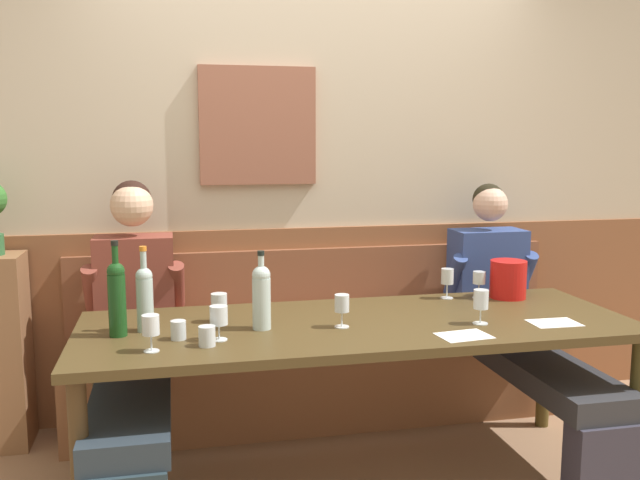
{
  "coord_description": "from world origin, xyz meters",
  "views": [
    {
      "loc": [
        -0.8,
        -2.73,
        1.55
      ],
      "look_at": [
        -0.1,
        0.44,
        1.07
      ],
      "focal_mm": 38.44,
      "sensor_mm": 36.0,
      "label": 1
    }
  ],
  "objects_px": {
    "person_right_seat": "(133,333)",
    "wine_bottle_clear_water": "(261,295)",
    "wall_bench": "(324,371)",
    "wine_glass_left_end": "(219,316)",
    "wine_bottle_green_tall": "(117,296)",
    "wine_glass_near_bucket": "(219,302)",
    "person_center_right_seat": "(516,318)",
    "wine_glass_by_bottle": "(151,326)",
    "wine_glass_center_front": "(479,279)",
    "water_tumbler_center": "(178,330)",
    "water_tumbler_left": "(207,336)",
    "wine_glass_center_rear": "(447,278)",
    "wine_glass_right_end": "(481,301)",
    "dining_table": "(359,337)",
    "wine_glass_mid_left": "(342,305)",
    "wine_bottle_amber_mid": "(145,296)",
    "ice_bucket": "(508,279)"
  },
  "relations": [
    {
      "from": "wall_bench",
      "to": "person_right_seat",
      "type": "bearing_deg",
      "value": -160.26
    },
    {
      "from": "wine_glass_by_bottle",
      "to": "wine_glass_right_end",
      "type": "relative_size",
      "value": 0.94
    },
    {
      "from": "wine_glass_right_end",
      "to": "water_tumbler_center",
      "type": "distance_m",
      "value": 1.3
    },
    {
      "from": "wine_bottle_clear_water",
      "to": "wine_glass_by_bottle",
      "type": "distance_m",
      "value": 0.51
    },
    {
      "from": "wine_bottle_green_tall",
      "to": "wine_glass_near_bucket",
      "type": "height_order",
      "value": "wine_bottle_green_tall"
    },
    {
      "from": "wall_bench",
      "to": "wine_bottle_amber_mid",
      "type": "relative_size",
      "value": 7.57
    },
    {
      "from": "person_center_right_seat",
      "to": "wine_bottle_clear_water",
      "type": "relative_size",
      "value": 3.92
    },
    {
      "from": "person_right_seat",
      "to": "wine_bottle_clear_water",
      "type": "xyz_separation_m",
      "value": [
        0.55,
        -0.38,
        0.24
      ]
    },
    {
      "from": "wine_glass_center_rear",
      "to": "water_tumbler_left",
      "type": "xyz_separation_m",
      "value": [
        -1.23,
        -0.56,
        -0.06
      ]
    },
    {
      "from": "dining_table",
      "to": "wine_bottle_amber_mid",
      "type": "relative_size",
      "value": 6.74
    },
    {
      "from": "wine_bottle_amber_mid",
      "to": "wine_bottle_clear_water",
      "type": "xyz_separation_m",
      "value": [
        0.48,
        -0.07,
        -0.0
      ]
    },
    {
      "from": "ice_bucket",
      "to": "wine_glass_near_bucket",
      "type": "distance_m",
      "value": 1.48
    },
    {
      "from": "wine_glass_right_end",
      "to": "water_tumbler_left",
      "type": "xyz_separation_m",
      "value": [
        -1.19,
        -0.07,
        -0.06
      ]
    },
    {
      "from": "wine_glass_by_bottle",
      "to": "wine_glass_mid_left",
      "type": "xyz_separation_m",
      "value": [
        0.79,
        0.18,
        -0.0
      ]
    },
    {
      "from": "person_center_right_seat",
      "to": "wine_bottle_green_tall",
      "type": "distance_m",
      "value": 2.03
    },
    {
      "from": "wine_glass_center_front",
      "to": "water_tumbler_center",
      "type": "height_order",
      "value": "wine_glass_center_front"
    },
    {
      "from": "wine_glass_near_bucket",
      "to": "wine_bottle_green_tall",
      "type": "bearing_deg",
      "value": -162.62
    },
    {
      "from": "dining_table",
      "to": "wine_bottle_green_tall",
      "type": "xyz_separation_m",
      "value": [
        -1.03,
        -0.01,
        0.24
      ]
    },
    {
      "from": "wall_bench",
      "to": "wine_glass_left_end",
      "type": "height_order",
      "value": "wall_bench"
    },
    {
      "from": "wine_bottle_green_tall",
      "to": "wine_bottle_amber_mid",
      "type": "bearing_deg",
      "value": 25.73
    },
    {
      "from": "wine_bottle_green_tall",
      "to": "wine_glass_center_front",
      "type": "relative_size",
      "value": 2.87
    },
    {
      "from": "wall_bench",
      "to": "dining_table",
      "type": "distance_m",
      "value": 0.81
    },
    {
      "from": "wine_glass_center_rear",
      "to": "water_tumbler_left",
      "type": "relative_size",
      "value": 1.93
    },
    {
      "from": "wine_bottle_clear_water",
      "to": "wine_glass_near_bucket",
      "type": "height_order",
      "value": "wine_bottle_clear_water"
    },
    {
      "from": "dining_table",
      "to": "wine_glass_center_rear",
      "type": "height_order",
      "value": "wine_glass_center_rear"
    },
    {
      "from": "wine_bottle_amber_mid",
      "to": "wine_bottle_clear_water",
      "type": "height_order",
      "value": "wine_bottle_amber_mid"
    },
    {
      "from": "ice_bucket",
      "to": "wine_glass_mid_left",
      "type": "xyz_separation_m",
      "value": [
        -0.96,
        -0.36,
        0.0
      ]
    },
    {
      "from": "wine_glass_left_end",
      "to": "water_tumbler_left",
      "type": "height_order",
      "value": "wine_glass_left_end"
    },
    {
      "from": "person_right_seat",
      "to": "water_tumbler_left",
      "type": "relative_size",
      "value": 16.93
    },
    {
      "from": "dining_table",
      "to": "wine_bottle_green_tall",
      "type": "relative_size",
      "value": 6.15
    },
    {
      "from": "wall_bench",
      "to": "water_tumbler_center",
      "type": "distance_m",
      "value": 1.24
    },
    {
      "from": "wine_bottle_amber_mid",
      "to": "wine_glass_left_end",
      "type": "bearing_deg",
      "value": -34.55
    },
    {
      "from": "wine_bottle_clear_water",
      "to": "wine_glass_center_front",
      "type": "bearing_deg",
      "value": 16.08
    },
    {
      "from": "wall_bench",
      "to": "wine_glass_center_rear",
      "type": "height_order",
      "value": "wall_bench"
    },
    {
      "from": "person_right_seat",
      "to": "wine_glass_right_end",
      "type": "height_order",
      "value": "person_right_seat"
    },
    {
      "from": "wine_glass_center_rear",
      "to": "wine_glass_right_end",
      "type": "height_order",
      "value": "wine_glass_center_rear"
    },
    {
      "from": "dining_table",
      "to": "wine_glass_near_bucket",
      "type": "relative_size",
      "value": 19.06
    },
    {
      "from": "wine_glass_left_end",
      "to": "water_tumbler_center",
      "type": "xyz_separation_m",
      "value": [
        -0.16,
        0.05,
        -0.06
      ]
    },
    {
      "from": "ice_bucket",
      "to": "water_tumbler_left",
      "type": "bearing_deg",
      "value": -161.72
    },
    {
      "from": "wine_glass_left_end",
      "to": "wine_glass_mid_left",
      "type": "relative_size",
      "value": 0.98
    },
    {
      "from": "wall_bench",
      "to": "water_tumbler_center",
      "type": "height_order",
      "value": "wall_bench"
    },
    {
      "from": "wine_glass_center_rear",
      "to": "wine_glass_right_end",
      "type": "bearing_deg",
      "value": -95.62
    },
    {
      "from": "wall_bench",
      "to": "ice_bucket",
      "type": "xyz_separation_m",
      "value": [
        0.87,
        -0.42,
        0.57
      ]
    },
    {
      "from": "wine_glass_by_bottle",
      "to": "water_tumbler_left",
      "type": "bearing_deg",
      "value": 7.18
    },
    {
      "from": "dining_table",
      "to": "person_center_right_seat",
      "type": "xyz_separation_m",
      "value": [
        0.95,
        0.34,
        -0.05
      ]
    },
    {
      "from": "wall_bench",
      "to": "wine_glass_left_end",
      "type": "bearing_deg",
      "value": -125.86
    },
    {
      "from": "person_right_seat",
      "to": "wine_glass_by_bottle",
      "type": "height_order",
      "value": "person_right_seat"
    },
    {
      "from": "wine_glass_mid_left",
      "to": "person_center_right_seat",
      "type": "bearing_deg",
      "value": 21.41
    },
    {
      "from": "person_right_seat",
      "to": "dining_table",
      "type": "bearing_deg",
      "value": -19.72
    },
    {
      "from": "wall_bench",
      "to": "person_right_seat",
      "type": "distance_m",
      "value": 1.12
    }
  ]
}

